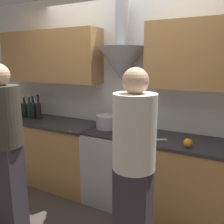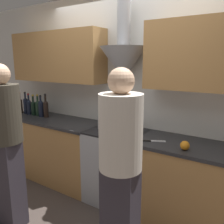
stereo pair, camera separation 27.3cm
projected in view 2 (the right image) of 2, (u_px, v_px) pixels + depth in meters
ground_plane at (100, 213)px, 2.78m from camera, size 12.00×12.00×0.00m
wall_back at (122, 82)px, 3.02m from camera, size 8.40×0.56×2.60m
counter_left at (54, 148)px, 3.58m from camera, size 1.62×0.62×0.92m
counter_right at (186, 186)px, 2.49m from camera, size 1.11×0.62×0.92m
stove_range at (116, 165)px, 2.97m from camera, size 0.66×0.60×0.92m
wine_bottle_0 at (20, 105)px, 3.83m from camera, size 0.07×0.07×0.35m
wine_bottle_1 at (26, 105)px, 3.80m from camera, size 0.07×0.07×0.35m
wine_bottle_2 at (29, 106)px, 3.74m from camera, size 0.07×0.07×0.33m
wine_bottle_3 at (33, 107)px, 3.68m from camera, size 0.07×0.07×0.32m
wine_bottle_4 at (38, 107)px, 3.64m from camera, size 0.08×0.08×0.33m
wine_bottle_5 at (41, 108)px, 3.57m from camera, size 0.08×0.08×0.33m
wine_bottle_6 at (46, 108)px, 3.54m from camera, size 0.08×0.08×0.35m
stock_pot at (108, 122)px, 2.97m from camera, size 0.27×0.27×0.17m
mixing_bowl at (129, 129)px, 2.82m from camera, size 0.24×0.24×0.07m
orange_fruit at (185, 145)px, 2.24m from camera, size 0.09×0.09×0.09m
chefs_knife at (154, 141)px, 2.49m from camera, size 0.23×0.14×0.01m
person_foreground_left at (5, 140)px, 2.42m from camera, size 0.35×0.35×1.72m
person_foreground_right at (120, 168)px, 1.80m from camera, size 0.33×0.33×1.70m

